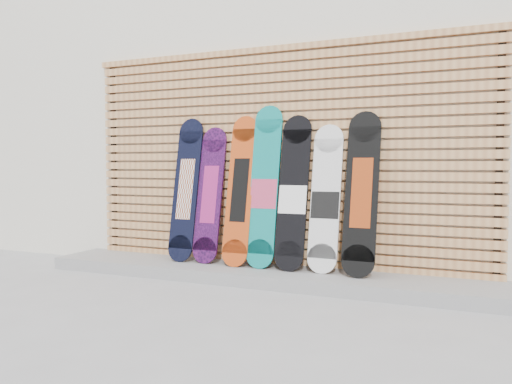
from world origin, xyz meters
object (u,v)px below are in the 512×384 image
snowboard_0 (186,189)px  snowboard_5 (326,199)px  snowboard_2 (240,190)px  snowboard_4 (293,193)px  snowboard_6 (362,193)px  snowboard_3 (264,187)px  snowboard_1 (210,194)px

snowboard_0 → snowboard_5: (1.49, 0.01, -0.06)m
snowboard_0 → snowboard_2: 0.63m
snowboard_2 → snowboard_4: bearing=0.1°
snowboard_0 → snowboard_6: bearing=-0.6°
snowboard_0 → snowboard_3: (0.88, -0.00, 0.04)m
snowboard_3 → snowboard_4: 0.30m
snowboard_5 → snowboard_0: bearing=-179.7°
snowboard_0 → snowboard_2: snowboard_2 is taller
snowboard_1 → snowboard_5: bearing=-0.1°
snowboard_6 → snowboard_3: bearing=178.9°
snowboard_5 → snowboard_6: snowboard_6 is taller
snowboard_0 → snowboard_6: size_ratio=1.00×
snowboard_1 → snowboard_4: 0.91m
snowboard_4 → snowboard_3: bearing=178.8°
snowboard_1 → snowboard_3: snowboard_3 is taller
snowboard_3 → snowboard_5: 0.62m
snowboard_0 → snowboard_6: 1.83m
snowboard_1 → snowboard_2: snowboard_2 is taller
snowboard_2 → snowboard_4: (0.56, 0.00, -0.02)m
snowboard_0 → snowboard_4: size_ratio=1.01×
snowboard_5 → snowboard_4: bearing=-177.6°
snowboard_6 → snowboard_4: bearing=178.9°
snowboard_2 → snowboard_3: 0.26m
snowboard_4 → snowboard_5: size_ratio=1.07×
snowboard_0 → snowboard_2: size_ratio=1.00×
snowboard_2 → snowboard_3: bearing=1.6°
snowboard_5 → snowboard_3: bearing=-179.3°
snowboard_1 → snowboard_2: (0.35, -0.02, 0.05)m
snowboard_1 → snowboard_4: snowboard_4 is taller
snowboard_0 → snowboard_1: bearing=1.9°
snowboard_3 → snowboard_0: bearing=180.0°
snowboard_3 → snowboard_1: bearing=179.1°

